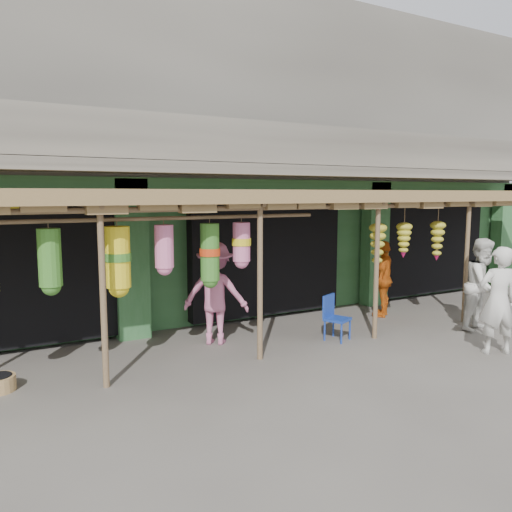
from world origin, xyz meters
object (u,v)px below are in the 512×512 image
blue_chair (334,315)px  person_shopper (215,293)px  person_vendor (383,279)px  person_right (483,285)px  person_front (498,300)px

blue_chair → person_shopper: size_ratio=0.46×
person_shopper → blue_chair: bearing=-166.9°
blue_chair → person_vendor: 2.33m
person_right → person_shopper: 5.35m
person_right → person_shopper: (-5.04, 1.77, 0.00)m
person_vendor → person_shopper: 4.12m
person_front → person_vendor: (0.16, 2.93, -0.08)m
blue_chair → person_front: person_front is taller
blue_chair → person_shopper: bearing=132.1°
person_shopper → person_vendor: bearing=-142.7°
blue_chair → person_right: 3.18m
person_vendor → person_shopper: size_ratio=0.91×
blue_chair → person_vendor: person_vendor is taller
person_front → person_right: size_ratio=1.00×
person_front → person_vendor: bearing=-68.7°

